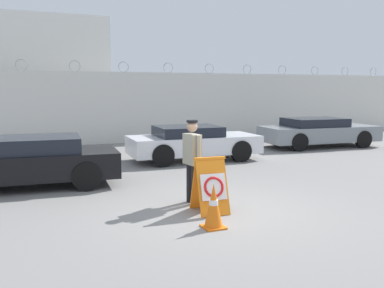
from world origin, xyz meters
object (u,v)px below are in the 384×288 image
Objects in this scene: traffic_cone_near at (214,206)px; security_guard at (192,157)px; parked_car_rear_sedan at (193,142)px; parked_car_front_coupe at (29,161)px; parked_car_far_side at (318,132)px; barricade_sign at (211,185)px.

security_guard is at bearing 79.26° from traffic_cone_near.
security_guard is at bearing -110.40° from parked_car_rear_sedan.
parked_car_front_coupe is 1.01× the size of parked_car_rear_sedan.
parked_car_front_coupe is 5.57m from parked_car_rear_sedan.
parked_car_rear_sedan is 0.89× the size of parked_car_far_side.
parked_car_front_coupe is (-3.11, 3.71, 0.09)m from barricade_sign.
traffic_cone_near is 7.00m from parked_car_rear_sedan.
barricade_sign is at bearing -107.05° from parked_car_rear_sedan.
traffic_cone_near is (-0.36, -0.86, -0.15)m from barricade_sign.
barricade_sign is 4.85m from parked_car_front_coupe.
security_guard is 2.23× the size of traffic_cone_near.
security_guard is at bearing 98.21° from barricade_sign.
barricade_sign is 0.25× the size of parked_car_rear_sedan.
parked_car_front_coupe is 11.63m from parked_car_far_side.
parked_car_front_coupe reaches higher than parked_car_far_side.
security_guard is at bearing -139.18° from parked_car_far_side.
security_guard is 0.39× the size of parked_car_front_coupe.
parked_car_front_coupe reaches higher than traffic_cone_near.
parked_car_rear_sedan is (2.09, 5.69, 0.07)m from barricade_sign.
parked_car_far_side is (8.14, 6.65, 0.08)m from barricade_sign.
parked_car_far_side is at bearing -159.99° from parked_car_front_coupe.
parked_car_far_side is at bearing 12.21° from parked_car_rear_sedan.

